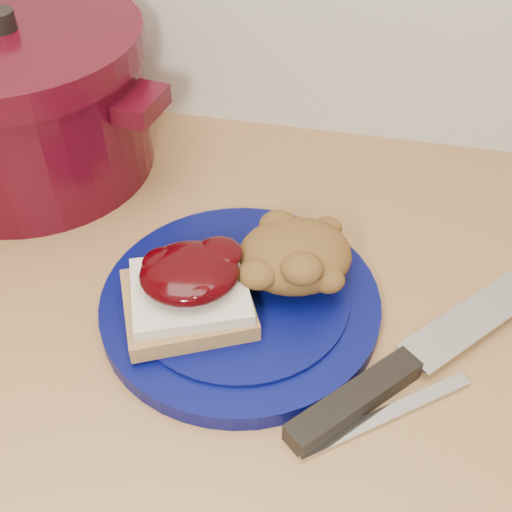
% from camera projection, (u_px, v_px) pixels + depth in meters
% --- Properties ---
extents(plate, '(0.32, 0.32, 0.02)m').
position_uv_depth(plate, '(240.00, 303.00, 0.57)').
color(plate, '#040842').
rests_on(plate, wood_countertop).
extents(sandwich, '(0.14, 0.13, 0.05)m').
position_uv_depth(sandwich, '(189.00, 289.00, 0.54)').
color(sandwich, olive).
rests_on(sandwich, plate).
extents(stuffing_mound, '(0.12, 0.12, 0.05)m').
position_uv_depth(stuffing_mound, '(295.00, 255.00, 0.56)').
color(stuffing_mound, brown).
rests_on(stuffing_mound, plate).
extents(chef_knife, '(0.24, 0.27, 0.02)m').
position_uv_depth(chef_knife, '(396.00, 372.00, 0.52)').
color(chef_knife, black).
rests_on(chef_knife, wood_countertop).
extents(butter_knife, '(0.13, 0.11, 0.00)m').
position_uv_depth(butter_knife, '(386.00, 414.00, 0.50)').
color(butter_knife, silver).
rests_on(butter_knife, wood_countertop).
extents(dutch_oven, '(0.34, 0.31, 0.18)m').
position_uv_depth(dutch_oven, '(21.00, 101.00, 0.69)').
color(dutch_oven, '#3B0510').
rests_on(dutch_oven, wood_countertop).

